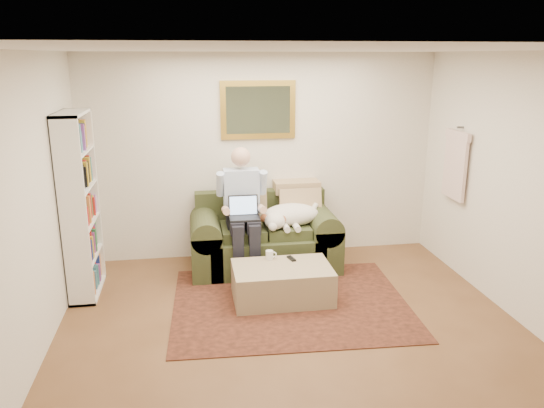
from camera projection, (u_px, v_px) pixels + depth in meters
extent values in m
cube|color=brown|center=(301.00, 351.00, 4.76)|extent=(4.50, 5.00, 0.01)
cube|color=white|center=(306.00, 49.00, 4.05)|extent=(4.50, 5.00, 0.01)
cube|color=silver|center=(261.00, 157.00, 6.78)|extent=(4.50, 0.01, 2.60)
cube|color=silver|center=(17.00, 225.00, 4.06)|extent=(0.01, 5.00, 2.60)
cube|color=black|center=(290.00, 303.00, 5.66)|extent=(2.56, 2.09, 0.01)
cube|color=#3B4323|center=(264.00, 250.00, 6.57)|extent=(1.37, 0.88, 0.44)
cube|color=#3B4323|center=(260.00, 207.00, 6.81)|extent=(1.65, 0.19, 0.45)
cube|color=#3B4323|center=(206.00, 250.00, 6.44)|extent=(0.36, 0.88, 0.91)
cube|color=#3B4323|center=(321.00, 243.00, 6.66)|extent=(0.36, 0.88, 0.91)
cube|color=#3B4323|center=(243.00, 231.00, 6.40)|extent=(0.52, 0.59, 0.13)
cube|color=#3B4323|center=(287.00, 229.00, 6.48)|extent=(0.52, 0.59, 0.13)
cube|color=black|center=(244.00, 218.00, 6.15)|extent=(0.35, 0.24, 0.02)
cube|color=black|center=(243.00, 205.00, 6.23)|extent=(0.35, 0.07, 0.24)
cube|color=#99BFF2|center=(243.00, 205.00, 6.22)|extent=(0.32, 0.05, 0.21)
cube|color=tan|center=(282.00, 283.00, 5.70)|extent=(1.05, 0.67, 0.38)
cylinder|color=white|center=(269.00, 255.00, 5.85)|extent=(0.08, 0.08, 0.10)
cube|color=black|center=(291.00, 258.00, 5.85)|extent=(0.08, 0.16, 0.02)
cube|color=gold|center=(258.00, 110.00, 6.59)|extent=(0.94, 0.04, 0.72)
cube|color=gray|center=(258.00, 110.00, 6.57)|extent=(0.80, 0.01, 0.58)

